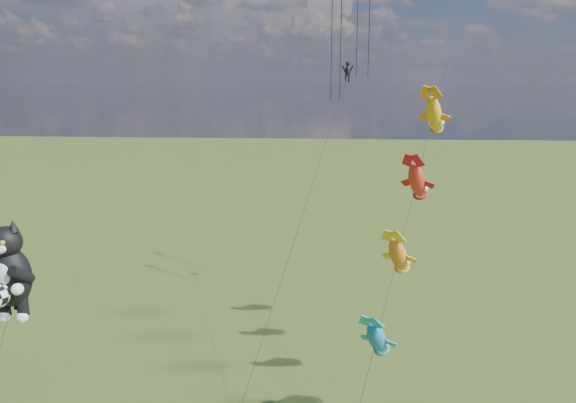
{
  "coord_description": "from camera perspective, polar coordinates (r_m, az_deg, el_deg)",
  "views": [
    {
      "loc": [
        13.1,
        -30.3,
        18.44
      ],
      "look_at": [
        10.28,
        5.88,
        10.56
      ],
      "focal_mm": 35.0,
      "sensor_mm": 36.0,
      "label": 1
    }
  ],
  "objects": [
    {
      "name": "cat_kite_rig",
      "position": [
        35.04,
        -26.62,
        -6.41
      ],
      "size": [
        2.85,
        4.31,
        10.96
      ],
      "rotation": [
        0.0,
        0.0,
        -0.28
      ],
      "color": "brown",
      "rests_on": "ground"
    },
    {
      "name": "parafoil_rig",
      "position": [
        41.05,
        6.0,
        15.57
      ],
      "size": [
        8.03,
        16.19,
        27.94
      ],
      "rotation": [
        0.0,
        0.0,
        -0.34
      ],
      "color": "brown",
      "rests_on": "ground"
    },
    {
      "name": "ground",
      "position": [
        37.81,
        -17.28,
        -17.54
      ],
      "size": [
        300.0,
        300.0,
        0.0
      ],
      "primitive_type": "plane",
      "color": "#263C0F"
    },
    {
      "name": "fish_windsock_rig",
      "position": [
        31.92,
        12.06,
        -1.57
      ],
      "size": [
        6.8,
        14.55,
        19.54
      ],
      "rotation": [
        0.0,
        0.0,
        -0.11
      ],
      "color": "brown",
      "rests_on": "ground"
    }
  ]
}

